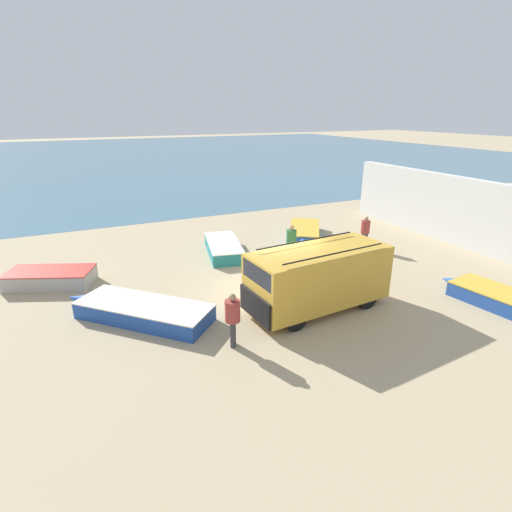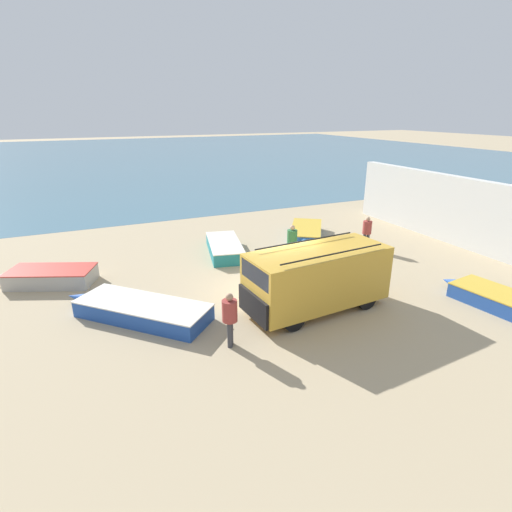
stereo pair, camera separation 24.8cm
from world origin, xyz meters
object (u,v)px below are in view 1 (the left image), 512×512
at_px(fisherman_3, 233,315).
at_px(fishing_rowboat_3, 47,278).
at_px(fishing_rowboat_2, 140,311).
at_px(fishing_rowboat_1, 304,232).
at_px(fishing_rowboat_4, 496,297).
at_px(fisherman_0, 365,229).
at_px(fisherman_1, 291,240).
at_px(fishing_rowboat_0, 223,247).
at_px(fisherman_2, 332,249).
at_px(parked_van, 318,277).

bearing_deg(fisherman_3, fishing_rowboat_3, 152.74).
relative_size(fishing_rowboat_2, fisherman_3, 2.75).
bearing_deg(fisherman_3, fishing_rowboat_1, 75.19).
bearing_deg(fishing_rowboat_1, fisherman_3, -8.80).
bearing_deg(fishing_rowboat_4, fisherman_0, -5.82).
relative_size(fisherman_0, fisherman_1, 0.96).
bearing_deg(fishing_rowboat_3, fisherman_1, -167.23).
xyz_separation_m(fishing_rowboat_2, fishing_rowboat_4, (11.58, -4.31, -0.01)).
height_order(fishing_rowboat_4, fisherman_0, fisherman_0).
height_order(fishing_rowboat_0, fisherman_2, fisherman_2).
bearing_deg(fishing_rowboat_2, fisherman_2, -128.86).
bearing_deg(fisherman_2, fishing_rowboat_0, 69.80).
distance_m(fishing_rowboat_0, fisherman_3, 8.20).
height_order(fisherman_0, fisherman_2, fisherman_0).
bearing_deg(fisherman_1, parked_van, 76.40).
relative_size(parked_van, fishing_rowboat_1, 1.21).
distance_m(fishing_rowboat_3, fisherman_2, 11.55).
height_order(fishing_rowboat_1, fisherman_0, fisherman_0).
distance_m(parked_van, fishing_rowboat_1, 8.26).
height_order(fishing_rowboat_1, fishing_rowboat_4, fishing_rowboat_1).
distance_m(parked_van, fisherman_1, 4.62).
bearing_deg(fisherman_0, fishing_rowboat_3, 120.69).
bearing_deg(fishing_rowboat_2, parked_van, -152.86).
distance_m(fishing_rowboat_1, fishing_rowboat_3, 12.49).
relative_size(fishing_rowboat_0, fishing_rowboat_3, 1.12).
xyz_separation_m(parked_van, fishing_rowboat_1, (3.94, 7.20, -0.90)).
height_order(fishing_rowboat_0, fishing_rowboat_1, fishing_rowboat_0).
relative_size(fishing_rowboat_4, fisherman_1, 2.25).
relative_size(fishing_rowboat_0, fishing_rowboat_2, 0.97).
distance_m(parked_van, fisherman_3, 3.64).
xyz_separation_m(fishing_rowboat_1, fishing_rowboat_4, (1.98, -9.66, -0.02)).
relative_size(fishing_rowboat_2, fisherman_0, 2.81).
bearing_deg(fishing_rowboat_1, fishing_rowboat_3, -51.50).
bearing_deg(fisherman_3, parked_van, 42.87).
height_order(fishing_rowboat_1, fisherman_3, fisherman_3).
xyz_separation_m(parked_van, fishing_rowboat_4, (5.92, -2.45, -0.91)).
xyz_separation_m(parked_van, fisherman_2, (2.51, 2.69, -0.23)).
height_order(fisherman_0, fisherman_3, fisherman_3).
bearing_deg(parked_van, fishing_rowboat_2, -22.83).
height_order(fishing_rowboat_3, fisherman_2, fisherman_2).
relative_size(fishing_rowboat_2, fisherman_2, 2.89).
bearing_deg(fishing_rowboat_2, fishing_rowboat_0, -88.78).
height_order(fishing_rowboat_3, fisherman_3, fisherman_3).
relative_size(parked_van, fisherman_3, 3.04).
bearing_deg(fishing_rowboat_0, fisherman_2, -127.92).
height_order(parked_van, fishing_rowboat_4, parked_van).
relative_size(fishing_rowboat_0, fisherman_2, 2.80).
xyz_separation_m(fishing_rowboat_3, fisherman_3, (5.00, -7.09, 0.69)).
xyz_separation_m(fishing_rowboat_0, fisherman_2, (3.40, -4.09, 0.66)).
distance_m(fisherman_0, fisherman_3, 10.64).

